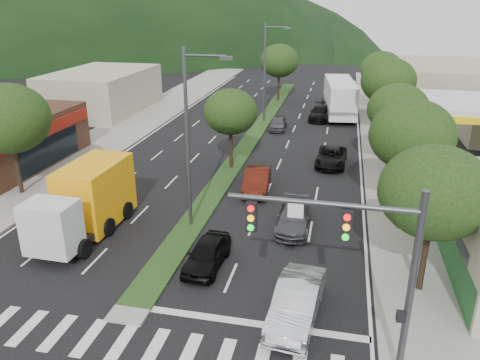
% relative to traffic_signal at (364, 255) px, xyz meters
% --- Properties ---
extents(ground, '(160.00, 160.00, 0.00)m').
position_rel_traffic_signal_xyz_m(ground, '(-9.03, 1.54, -4.65)').
color(ground, black).
rests_on(ground, ground).
extents(sidewalk_right, '(5.00, 90.00, 0.15)m').
position_rel_traffic_signal_xyz_m(sidewalk_right, '(3.47, 26.54, -4.57)').
color(sidewalk_right, gray).
rests_on(sidewalk_right, ground).
extents(sidewalk_left, '(6.00, 90.00, 0.15)m').
position_rel_traffic_signal_xyz_m(sidewalk_left, '(-22.03, 26.54, -4.57)').
color(sidewalk_left, gray).
rests_on(sidewalk_left, ground).
extents(median, '(1.60, 56.00, 0.12)m').
position_rel_traffic_signal_xyz_m(median, '(-9.03, 29.54, -4.59)').
color(median, '#193413').
rests_on(median, ground).
extents(crosswalk, '(19.00, 2.20, 0.01)m').
position_rel_traffic_signal_xyz_m(crosswalk, '(-9.03, -0.46, -4.64)').
color(crosswalk, silver).
rests_on(crosswalk, ground).
extents(traffic_signal, '(6.12, 0.40, 7.00)m').
position_rel_traffic_signal_xyz_m(traffic_signal, '(0.00, 0.00, 0.00)').
color(traffic_signal, '#47494C').
rests_on(traffic_signal, ground).
extents(bldg_left_far, '(9.00, 14.00, 4.60)m').
position_rel_traffic_signal_xyz_m(bldg_left_far, '(-28.03, 35.54, -2.35)').
color(bldg_left_far, '#B5AF8F').
rests_on(bldg_left_far, ground).
extents(bldg_right_far, '(10.00, 16.00, 5.20)m').
position_rel_traffic_signal_xyz_m(bldg_right_far, '(10.47, 45.54, -2.05)').
color(bldg_right_far, '#B5AF8F').
rests_on(bldg_right_far, ground).
extents(hill_far, '(176.00, 132.00, 82.00)m').
position_rel_traffic_signal_xyz_m(hill_far, '(-89.03, 111.54, -4.65)').
color(hill_far, black).
rests_on(hill_far, ground).
extents(tree_r_a, '(4.60, 4.60, 6.63)m').
position_rel_traffic_signal_xyz_m(tree_r_a, '(2.97, 5.54, 0.17)').
color(tree_r_a, black).
rests_on(tree_r_a, sidewalk_right).
extents(tree_r_b, '(4.80, 4.80, 6.94)m').
position_rel_traffic_signal_xyz_m(tree_r_b, '(2.97, 13.54, 0.39)').
color(tree_r_b, black).
rests_on(tree_r_b, sidewalk_right).
extents(tree_r_c, '(4.40, 4.40, 6.48)m').
position_rel_traffic_signal_xyz_m(tree_r_c, '(2.97, 21.54, 0.10)').
color(tree_r_c, black).
rests_on(tree_r_c, sidewalk_right).
extents(tree_r_d, '(5.00, 5.00, 7.17)m').
position_rel_traffic_signal_xyz_m(tree_r_d, '(2.97, 31.54, 0.54)').
color(tree_r_d, black).
rests_on(tree_r_d, sidewalk_right).
extents(tree_r_e, '(4.60, 4.60, 6.71)m').
position_rel_traffic_signal_xyz_m(tree_r_e, '(2.97, 41.54, 0.25)').
color(tree_r_e, black).
rests_on(tree_r_e, sidewalk_right).
extents(tree_med_near, '(4.00, 4.00, 6.02)m').
position_rel_traffic_signal_xyz_m(tree_med_near, '(-9.03, 19.54, -0.22)').
color(tree_med_near, black).
rests_on(tree_med_near, median).
extents(tree_med_far, '(4.80, 4.80, 6.94)m').
position_rel_traffic_signal_xyz_m(tree_med_far, '(-9.03, 45.54, 0.36)').
color(tree_med_far, black).
rests_on(tree_med_far, median).
extents(tree_l_a, '(5.20, 5.20, 7.25)m').
position_rel_traffic_signal_xyz_m(tree_l_a, '(-21.53, 11.54, 0.54)').
color(tree_l_a, black).
rests_on(tree_l_a, sidewalk_left).
extents(streetlight_near, '(2.60, 0.25, 10.00)m').
position_rel_traffic_signal_xyz_m(streetlight_near, '(-8.82, 9.54, 0.94)').
color(streetlight_near, '#47494C').
rests_on(streetlight_near, ground).
extents(streetlight_mid, '(2.60, 0.25, 10.00)m').
position_rel_traffic_signal_xyz_m(streetlight_mid, '(-8.82, 34.54, 0.94)').
color(streetlight_mid, '#47494C').
rests_on(streetlight_mid, ground).
extents(sedan_silver, '(2.16, 5.00, 1.60)m').
position_rel_traffic_signal_xyz_m(sedan_silver, '(-2.22, 2.42, -3.84)').
color(sedan_silver, '#B6B9BE').
rests_on(sedan_silver, ground).
extents(suv_maroon, '(2.69, 5.31, 1.44)m').
position_rel_traffic_signal_xyz_m(suv_maroon, '(-15.37, 7.74, -3.93)').
color(suv_maroon, black).
rests_on(suv_maroon, ground).
extents(car_queue_a, '(1.79, 4.06, 1.36)m').
position_rel_traffic_signal_xyz_m(car_queue_a, '(-6.90, 5.54, -3.97)').
color(car_queue_a, black).
rests_on(car_queue_a, ground).
extents(car_queue_b, '(1.93, 4.56, 1.31)m').
position_rel_traffic_signal_xyz_m(car_queue_b, '(-3.22, 10.54, -3.99)').
color(car_queue_b, '#47484C').
rests_on(car_queue_b, ground).
extents(car_queue_c, '(2.00, 4.78, 1.54)m').
position_rel_traffic_signal_xyz_m(car_queue_c, '(-6.26, 15.54, -3.88)').
color(car_queue_c, '#49150C').
rests_on(car_queue_c, ground).
extents(car_queue_d, '(2.44, 4.91, 1.34)m').
position_rel_traffic_signal_xyz_m(car_queue_d, '(-1.51, 21.93, -3.98)').
color(car_queue_d, black).
rests_on(car_queue_d, ground).
extents(car_queue_e, '(1.66, 3.90, 1.31)m').
position_rel_traffic_signal_xyz_m(car_queue_e, '(-7.09, 31.71, -3.99)').
color(car_queue_e, '#4C4C51').
rests_on(car_queue_e, ground).
extents(car_queue_f, '(2.36, 5.15, 1.46)m').
position_rel_traffic_signal_xyz_m(car_queue_f, '(-3.23, 36.71, -3.91)').
color(car_queue_f, black).
rests_on(car_queue_f, ground).
extents(box_truck, '(3.07, 7.54, 3.69)m').
position_rel_traffic_signal_xyz_m(box_truck, '(-14.39, 7.79, -2.90)').
color(box_truck, silver).
rests_on(box_truck, ground).
extents(motorhome, '(4.14, 10.33, 3.86)m').
position_rel_traffic_signal_xyz_m(motorhome, '(-1.33, 38.93, -2.59)').
color(motorhome, white).
rests_on(motorhome, ground).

